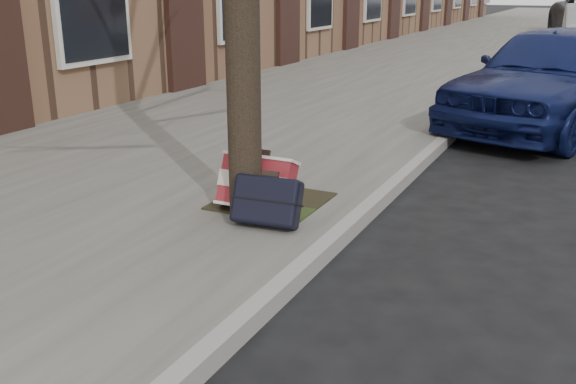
% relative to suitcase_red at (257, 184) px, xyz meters
% --- Properties ---
extents(ground, '(120.00, 120.00, 0.00)m').
position_rel_suitcase_red_xyz_m(ground, '(2.00, -0.95, -0.35)').
color(ground, black).
rests_on(ground, ground).
extents(near_sidewalk, '(5.00, 70.00, 0.12)m').
position_rel_suitcase_red_xyz_m(near_sidewalk, '(-1.70, 14.05, -0.29)').
color(near_sidewalk, slate).
rests_on(near_sidewalk, ground).
extents(dirt_patch, '(0.85, 0.85, 0.02)m').
position_rel_suitcase_red_xyz_m(dirt_patch, '(-0.00, 0.25, -0.22)').
color(dirt_patch, black).
rests_on(dirt_patch, near_sidewalk).
extents(suitcase_red, '(0.60, 0.33, 0.46)m').
position_rel_suitcase_red_xyz_m(suitcase_red, '(0.00, 0.00, 0.00)').
color(suitcase_red, maroon).
rests_on(suitcase_red, near_sidewalk).
extents(suitcase_navy, '(0.55, 0.35, 0.41)m').
position_rel_suitcase_red_xyz_m(suitcase_navy, '(0.23, -0.26, -0.03)').
color(suitcase_navy, black).
rests_on(suitcase_navy, near_sidewalk).
extents(car_near_front, '(2.83, 4.43, 1.41)m').
position_rel_suitcase_red_xyz_m(car_near_front, '(1.80, 4.91, 0.35)').
color(car_near_front, '#10194E').
rests_on(car_near_front, ground).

